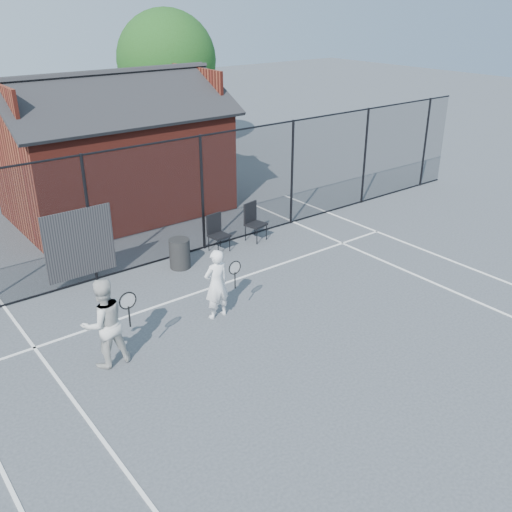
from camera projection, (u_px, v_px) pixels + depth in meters
ground at (303, 344)px, 10.88m from camera, size 80.00×80.00×0.00m
court_lines at (354, 377)px, 9.92m from camera, size 11.02×18.00×0.01m
fence at (157, 206)px, 13.71m from camera, size 22.04×3.00×3.00m
clubhouse at (115, 160)px, 16.97m from camera, size 6.50×4.36×4.19m
tree_right at (167, 61)px, 22.84m from camera, size 3.97×3.97×5.70m
player_front at (217, 284)px, 11.51m from camera, size 0.67×0.50×1.50m
player_back at (104, 323)px, 9.97m from camera, size 0.91×0.68×1.68m
chair_left at (219, 234)px, 14.66m from camera, size 0.51×0.52×0.96m
chair_right at (256, 223)px, 15.32m from camera, size 0.59×0.60×1.01m
waste_bin at (180, 254)px, 13.82m from camera, size 0.62×0.62×0.74m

